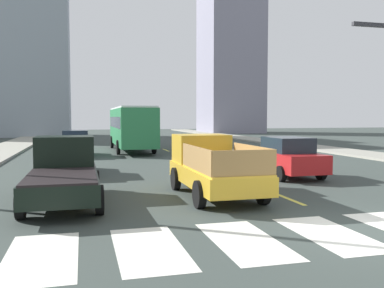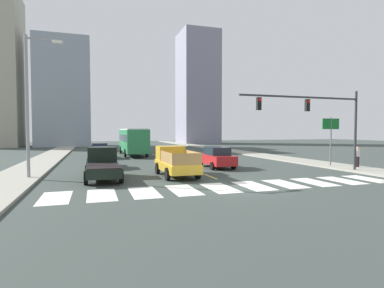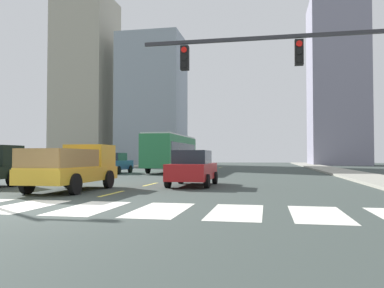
{
  "view_description": "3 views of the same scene",
  "coord_description": "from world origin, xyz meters",
  "px_view_note": "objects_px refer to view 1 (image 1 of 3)",
  "views": [
    {
      "loc": [
        -6.3,
        -8.1,
        2.6
      ],
      "look_at": [
        -1.09,
        11.81,
        1.27
      ],
      "focal_mm": 39.21,
      "sensor_mm": 36.0,
      "label": 1
    },
    {
      "loc": [
        -7.43,
        -15.1,
        3.04
      ],
      "look_at": [
        2.76,
        16.61,
        1.64
      ],
      "focal_mm": 28.8,
      "sensor_mm": 36.0,
      "label": 2
    },
    {
      "loc": [
        5.85,
        -10.07,
        1.44
      ],
      "look_at": [
        1.9,
        10.34,
        2.09
      ],
      "focal_mm": 36.35,
      "sensor_mm": 36.0,
      "label": 3
    }
  ],
  "objects_px": {
    "pickup_dark": "(64,172)",
    "sedan_near_left": "(286,157)",
    "pickup_stakebed": "(211,167)",
    "sedan_far": "(76,143)",
    "sedan_near_right": "(68,155)",
    "city_bus": "(131,125)"
  },
  "relations": [
    {
      "from": "pickup_dark",
      "to": "sedan_near_left",
      "type": "xyz_separation_m",
      "value": [
        9.17,
        3.25,
        -0.06
      ]
    },
    {
      "from": "pickup_stakebed",
      "to": "sedan_far",
      "type": "distance_m",
      "value": 16.13
    },
    {
      "from": "pickup_dark",
      "to": "sedan_far",
      "type": "xyz_separation_m",
      "value": [
        0.11,
        15.48,
        -0.06
      ]
    },
    {
      "from": "pickup_dark",
      "to": "sedan_near_left",
      "type": "bearing_deg",
      "value": 17.23
    },
    {
      "from": "sedan_near_right",
      "to": "city_bus",
      "type": "bearing_deg",
      "value": 72.4
    },
    {
      "from": "sedan_near_left",
      "to": "sedan_far",
      "type": "height_order",
      "value": "same"
    },
    {
      "from": "pickup_stakebed",
      "to": "sedan_near_left",
      "type": "height_order",
      "value": "pickup_stakebed"
    },
    {
      "from": "city_bus",
      "to": "sedan_near_left",
      "type": "xyz_separation_m",
      "value": [
        4.98,
        -15.58,
        -1.09
      ]
    },
    {
      "from": "pickup_stakebed",
      "to": "sedan_far",
      "type": "height_order",
      "value": "pickup_stakebed"
    },
    {
      "from": "sedan_near_right",
      "to": "sedan_near_left",
      "type": "xyz_separation_m",
      "value": [
        9.27,
        -3.22,
        0.0
      ]
    },
    {
      "from": "pickup_dark",
      "to": "sedan_near_right",
      "type": "distance_m",
      "value": 6.47
    },
    {
      "from": "pickup_dark",
      "to": "city_bus",
      "type": "xyz_separation_m",
      "value": [
        4.19,
        18.83,
        1.03
      ]
    },
    {
      "from": "sedan_near_right",
      "to": "sedan_far",
      "type": "distance_m",
      "value": 9.01
    },
    {
      "from": "sedan_near_left",
      "to": "sedan_far",
      "type": "bearing_deg",
      "value": 124.14
    },
    {
      "from": "sedan_near_right",
      "to": "sedan_near_left",
      "type": "distance_m",
      "value": 9.81
    },
    {
      "from": "city_bus",
      "to": "pickup_dark",
      "type": "bearing_deg",
      "value": -103.49
    },
    {
      "from": "sedan_near_right",
      "to": "sedan_far",
      "type": "xyz_separation_m",
      "value": [
        0.21,
        9.01,
        0.0
      ]
    },
    {
      "from": "sedan_near_left",
      "to": "sedan_near_right",
      "type": "bearing_deg",
      "value": 158.44
    },
    {
      "from": "pickup_stakebed",
      "to": "sedan_near_right",
      "type": "relative_size",
      "value": 1.18
    },
    {
      "from": "sedan_near_left",
      "to": "sedan_far",
      "type": "xyz_separation_m",
      "value": [
        -9.06,
        12.23,
        0.0
      ]
    },
    {
      "from": "sedan_near_left",
      "to": "city_bus",
      "type": "bearing_deg",
      "value": 105.32
    },
    {
      "from": "sedan_far",
      "to": "city_bus",
      "type": "bearing_deg",
      "value": 40.65
    }
  ]
}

